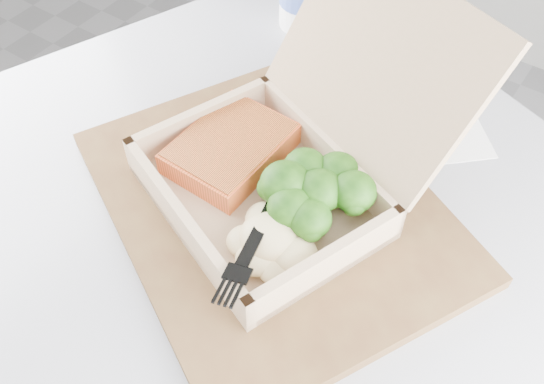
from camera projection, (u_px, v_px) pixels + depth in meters
The scene contains 8 objects.
cafe_table at pixel (251, 298), 0.79m from camera, with size 0.97×0.97×0.71m.
serving_tray at pixel (272, 205), 0.64m from camera, with size 0.39×0.31×0.02m, color brown.
takeout_container at pixel (298, 150), 0.61m from camera, with size 0.32×0.35×0.20m.
salmon_fillet at pixel (231, 149), 0.65m from camera, with size 0.10×0.13×0.03m, color #F05E2F.
broccoli_pile at pixel (318, 197), 0.60m from camera, with size 0.12×0.12×0.04m, color #387B1B, non-canonical shape.
mashed_potatoes at pixel (268, 236), 0.57m from camera, with size 0.09×0.08×0.03m, color beige.
plastic_fork at pixel (269, 209), 0.58m from camera, with size 0.06×0.16×0.03m.
receipt at pixel (426, 140), 0.71m from camera, with size 0.08×0.15×0.00m, color white.
Camera 1 is at (0.62, 0.28, 1.22)m, focal length 40.00 mm.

